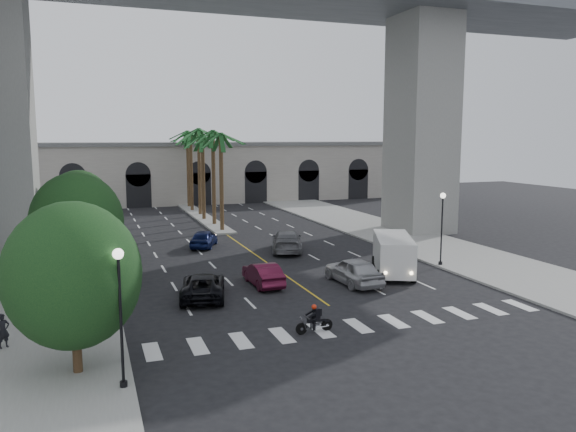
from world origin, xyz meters
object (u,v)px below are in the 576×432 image
object	(u,v)px
traffic_signal_near	(120,305)
cargo_van	(393,253)
lamp_post_right	(442,222)
lamp_post_left_far	(103,223)
traffic_signal_far	(115,282)
motorcycle_rider	(315,320)
car_e	(204,239)
car_a	(354,271)
pedestrian_a	(3,331)
car_d	(287,241)
car_b	(263,274)
car_c	(203,286)
lamp_post_left_near	(120,306)

from	to	relation	value
traffic_signal_near	cargo_van	world-z (taller)	traffic_signal_near
lamp_post_right	lamp_post_left_far	bearing A→B (deg)	160.67
cargo_van	traffic_signal_far	bearing A→B (deg)	-138.85
lamp_post_right	motorcycle_rider	distance (m)	17.00
lamp_post_left_far	car_e	bearing A→B (deg)	30.75
traffic_signal_near	lamp_post_right	bearing A→B (deg)	24.82
lamp_post_left_far	car_a	world-z (taller)	lamp_post_left_far
motorcycle_rider	car_a	world-z (taller)	car_a
pedestrian_a	car_d	bearing A→B (deg)	9.90
car_b	pedestrian_a	size ratio (longest dim) A/B	2.88
traffic_signal_far	motorcycle_rider	size ratio (longest dim) A/B	1.88
car_a	car_d	world-z (taller)	car_a
lamp_post_left_far	car_c	size ratio (longest dim) A/B	1.02
lamp_post_left_near	car_a	xyz separation A→B (m)	(14.75, 10.78, -2.36)
cargo_van	car_d	bearing A→B (deg)	137.46
motorcycle_rider	car_b	xyz separation A→B (m)	(0.19, 9.07, 0.09)
car_a	car_e	world-z (taller)	car_a
car_c	car_e	distance (m)	15.26
motorcycle_rider	car_a	distance (m)	9.37
car_e	cargo_van	size ratio (longest dim) A/B	0.67
lamp_post_left_near	motorcycle_rider	size ratio (longest dim) A/B	2.76
car_a	car_d	distance (m)	11.07
traffic_signal_far	car_c	size ratio (longest dim) A/B	0.70
lamp_post_left_far	car_a	xyz separation A→B (m)	(14.75, -10.22, -2.36)
traffic_signal_near	car_c	size ratio (longest dim) A/B	0.70
car_c	cargo_van	distance (m)	13.33
motorcycle_rider	car_a	bearing A→B (deg)	47.84
motorcycle_rider	car_a	size ratio (longest dim) A/B	0.38
car_b	pedestrian_a	world-z (taller)	pedestrian_a
lamp_post_left_near	pedestrian_a	size ratio (longest dim) A/B	3.50
car_d	traffic_signal_far	bearing A→B (deg)	66.18
lamp_post_left_near	car_a	world-z (taller)	lamp_post_left_near
motorcycle_rider	car_b	world-z (taller)	car_b
lamp_post_left_far	cargo_van	world-z (taller)	lamp_post_left_far
lamp_post_left_near	motorcycle_rider	xyz separation A→B (m)	(9.04, 3.35, -2.59)
car_d	cargo_van	bearing A→B (deg)	132.09
traffic_signal_near	cargo_van	bearing A→B (deg)	27.72
car_d	car_e	size ratio (longest dim) A/B	1.34
lamp_post_left_near	lamp_post_right	distance (m)	26.25
car_b	cargo_van	size ratio (longest dim) A/B	0.67
car_d	traffic_signal_near	bearing A→B (deg)	72.67
traffic_signal_near	car_e	distance (m)	24.76
motorcycle_rider	car_d	bearing A→B (deg)	69.84
lamp_post_left_far	lamp_post_right	size ratio (longest dim) A/B	1.00
motorcycle_rider	pedestrian_a	xyz separation A→B (m)	(-13.72, 2.43, 0.28)
car_b	car_c	xyz separation A→B (m)	(-4.11, -1.54, 0.00)
car_c	lamp_post_right	bearing A→B (deg)	-159.92
car_c	cargo_van	world-z (taller)	cargo_van
car_b	car_a	bearing A→B (deg)	162.34
traffic_signal_far	traffic_signal_near	bearing A→B (deg)	-90.00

